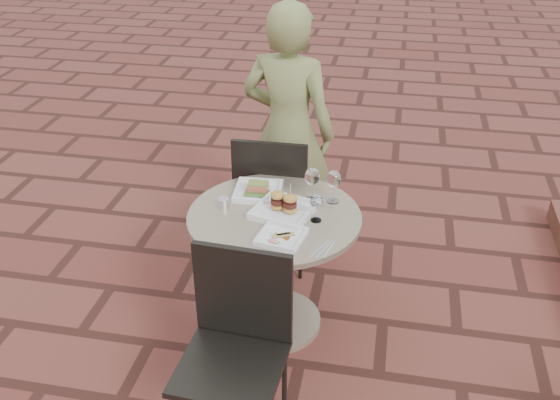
% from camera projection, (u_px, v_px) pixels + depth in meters
% --- Properties ---
extents(ground, '(60.00, 60.00, 0.00)m').
position_uv_depth(ground, '(299.00, 364.00, 3.30)').
color(ground, '#592A23').
rests_on(ground, ground).
extents(cafe_table, '(0.90, 0.90, 0.73)m').
position_uv_depth(cafe_table, '(275.00, 254.00, 3.33)').
color(cafe_table, gray).
rests_on(cafe_table, ground).
extents(chair_far, '(0.44, 0.44, 0.93)m').
position_uv_depth(chair_far, '(273.00, 192.00, 3.78)').
color(chair_far, black).
rests_on(chair_far, ground).
extents(chair_near, '(0.47, 0.47, 0.93)m').
position_uv_depth(chair_near, '(237.00, 335.00, 2.69)').
color(chair_near, black).
rests_on(chair_near, ground).
extents(diner, '(0.65, 0.49, 1.64)m').
position_uv_depth(diner, '(288.00, 132.00, 3.89)').
color(diner, olive).
rests_on(diner, ground).
extents(plate_salmon, '(0.27, 0.27, 0.07)m').
position_uv_depth(plate_salmon, '(258.00, 190.00, 3.39)').
color(plate_salmon, silver).
rests_on(plate_salmon, cafe_table).
extents(plate_sliders, '(0.35, 0.35, 0.18)m').
position_uv_depth(plate_sliders, '(284.00, 207.00, 3.21)').
color(plate_sliders, silver).
rests_on(plate_sliders, cafe_table).
extents(plate_tuna, '(0.25, 0.25, 0.03)m').
position_uv_depth(plate_tuna, '(281.00, 236.00, 3.01)').
color(plate_tuna, silver).
rests_on(plate_tuna, cafe_table).
extents(wine_glass_right, '(0.07, 0.07, 0.15)m').
position_uv_depth(wine_glass_right, '(317.00, 202.00, 3.10)').
color(wine_glass_right, white).
rests_on(wine_glass_right, cafe_table).
extents(wine_glass_mid, '(0.08, 0.08, 0.19)m').
position_uv_depth(wine_glass_mid, '(312.00, 177.00, 3.27)').
color(wine_glass_mid, white).
rests_on(wine_glass_mid, cafe_table).
extents(wine_glass_far, '(0.08, 0.08, 0.18)m').
position_uv_depth(wine_glass_far, '(334.00, 180.00, 3.26)').
color(wine_glass_far, white).
rests_on(wine_glass_far, cafe_table).
extents(steel_ramekin, '(0.07, 0.07, 0.05)m').
position_uv_depth(steel_ramekin, '(223.00, 202.00, 3.27)').
color(steel_ramekin, silver).
rests_on(steel_ramekin, cafe_table).
extents(cutlery_set, '(0.13, 0.19, 0.00)m').
position_uv_depth(cutlery_set, '(324.00, 249.00, 2.93)').
color(cutlery_set, silver).
rests_on(cutlery_set, cafe_table).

